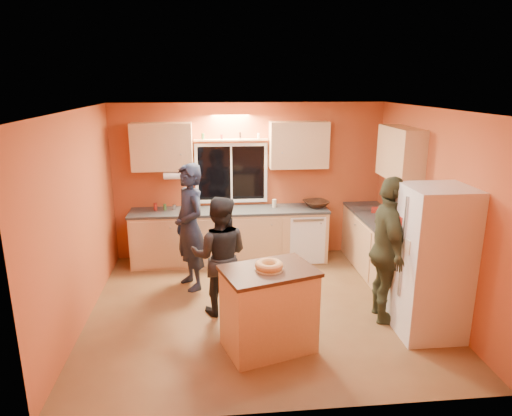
{
  "coord_description": "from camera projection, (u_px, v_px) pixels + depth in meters",
  "views": [
    {
      "loc": [
        -0.63,
        -5.49,
        2.92
      ],
      "look_at": [
        -0.04,
        0.4,
        1.28
      ],
      "focal_mm": 32.0,
      "sensor_mm": 36.0,
      "label": 1
    }
  ],
  "objects": [
    {
      "name": "island",
      "position": [
        269.0,
        309.0,
        5.07
      ],
      "size": [
        1.15,
        0.94,
        0.96
      ],
      "rotation": [
        0.0,
        0.0,
        0.3
      ],
      "color": "tan",
      "rests_on": "ground"
    },
    {
      "name": "red_box",
      "position": [
        377.0,
        210.0,
        7.29
      ],
      "size": [
        0.19,
        0.17,
        0.07
      ],
      "primitive_type": "cube",
      "rotation": [
        0.0,
        0.0,
        -0.4
      ],
      "color": "#A02318",
      "rests_on": "right_counter"
    },
    {
      "name": "ground",
      "position": [
        262.0,
        308.0,
        6.1
      ],
      "size": [
        4.5,
        4.5,
        0.0
      ],
      "primitive_type": "plane",
      "color": "brown",
      "rests_on": "ground"
    },
    {
      "name": "utensil_crock",
      "position": [
        193.0,
        206.0,
        7.37
      ],
      "size": [
        0.14,
        0.14,
        0.17
      ],
      "primitive_type": "cylinder",
      "color": "beige",
      "rests_on": "back_counter"
    },
    {
      "name": "room_shell",
      "position": [
        268.0,
        183.0,
        6.08
      ],
      "size": [
        4.54,
        4.04,
        2.61
      ],
      "color": "#B3502E",
      "rests_on": "ground"
    },
    {
      "name": "right_counter",
      "position": [
        391.0,
        257.0,
        6.65
      ],
      "size": [
        0.62,
        1.84,
        0.9
      ],
      "color": "tan",
      "rests_on": "ground"
    },
    {
      "name": "person_center",
      "position": [
        220.0,
        256.0,
        5.8
      ],
      "size": [
        0.83,
        0.69,
        1.56
      ],
      "primitive_type": "imported",
      "rotation": [
        0.0,
        0.0,
        3.01
      ],
      "color": "black",
      "rests_on": "ground"
    },
    {
      "name": "potted_plant",
      "position": [
        412.0,
        232.0,
        5.91
      ],
      "size": [
        0.27,
        0.24,
        0.28
      ],
      "primitive_type": "imported",
      "rotation": [
        0.0,
        0.0,
        -0.07
      ],
      "color": "gray",
      "rests_on": "right_counter"
    },
    {
      "name": "person_left",
      "position": [
        190.0,
        227.0,
        6.5
      ],
      "size": [
        0.68,
        0.79,
        1.83
      ],
      "primitive_type": "imported",
      "rotation": [
        0.0,
        0.0,
        -1.13
      ],
      "color": "black",
      "rests_on": "ground"
    },
    {
      "name": "bundt_pastry",
      "position": [
        269.0,
        265.0,
        4.93
      ],
      "size": [
        0.31,
        0.31,
        0.09
      ],
      "primitive_type": "torus",
      "color": "tan",
      "rests_on": "island"
    },
    {
      "name": "back_counter",
      "position": [
        252.0,
        235.0,
        7.61
      ],
      "size": [
        4.23,
        0.62,
        0.9
      ],
      "color": "tan",
      "rests_on": "ground"
    },
    {
      "name": "person_right",
      "position": [
        388.0,
        251.0,
        5.58
      ],
      "size": [
        0.59,
        1.13,
        1.85
      ],
      "primitive_type": "imported",
      "rotation": [
        0.0,
        0.0,
        1.44
      ],
      "color": "#393D26",
      "rests_on": "ground"
    },
    {
      "name": "mixing_bowl",
      "position": [
        316.0,
        204.0,
        7.62
      ],
      "size": [
        0.5,
        0.5,
        0.1
      ],
      "primitive_type": "imported",
      "rotation": [
        0.0,
        0.0,
        0.26
      ],
      "color": "black",
      "rests_on": "back_counter"
    },
    {
      "name": "refrigerator",
      "position": [
        432.0,
        263.0,
        5.28
      ],
      "size": [
        0.72,
        0.7,
        1.8
      ],
      "primitive_type": "cube",
      "color": "silver",
      "rests_on": "ground"
    }
  ]
}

